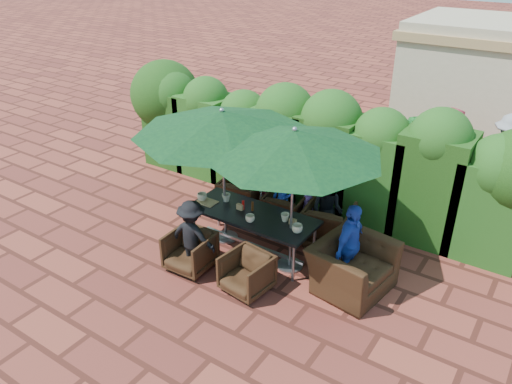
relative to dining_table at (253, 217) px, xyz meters
The scene contains 31 objects.
ground 0.71m from the dining_table, 136.26° to the right, with size 80.00×80.00×0.00m, color brown.
dining_table is the anchor object (origin of this frame).
umbrella_left 1.67m from the dining_table, behind, with size 2.96×2.96×2.46m.
umbrella_right 1.72m from the dining_table, ahead, with size 2.73×2.73×2.46m.
chair_far_left 1.41m from the dining_table, 132.34° to the left, with size 0.78×0.73×0.80m, color black.
chair_far_mid 1.07m from the dining_table, 87.40° to the left, with size 0.74×0.69×0.76m, color black.
chair_far_right 1.39m from the dining_table, 45.41° to the left, with size 0.80×0.75×0.83m, color black.
chair_near_left 1.18m from the dining_table, 120.36° to the right, with size 0.70×0.65×0.72m, color black.
chair_near_right 1.13m from the dining_table, 60.81° to the right, with size 0.67×0.63×0.69m, color black.
chair_end_right 1.85m from the dining_table, ahead, with size 1.20×0.78×1.04m, color black.
adult_far_left 1.26m from the dining_table, 128.28° to the left, with size 0.69×0.41×1.39m, color white.
adult_far_mid 0.98m from the dining_table, 89.10° to the left, with size 0.41×0.34×1.15m, color #2144B7.
adult_far_right 1.35m from the dining_table, 47.98° to the left, with size 0.58×0.36×1.22m, color black.
adult_near_left 1.08m from the dining_table, 120.09° to the right, with size 0.79×0.36×1.23m, color black.
adult_end_right 1.75m from the dining_table, ahead, with size 0.82×0.41×1.40m, color #2144B7.
child_left 1.26m from the dining_table, 114.32° to the left, with size 0.30×0.25×0.84m, color #D84C65.
child_right 1.18m from the dining_table, 64.43° to the left, with size 0.29×0.24×0.81m, color #7749A0.
pedestrian_a 4.37m from the dining_table, 72.02° to the left, with size 1.44×0.52×1.55m, color green.
pedestrian_b 4.81m from the dining_table, 65.14° to the left, with size 0.86×0.53×1.79m, color #D84C65.
pedestrian_c 5.33m from the dining_table, 53.20° to the left, with size 1.21×0.55×1.89m, color gray.
cup_a 1.02m from the dining_table, behind, with size 0.18×0.18×0.14m, color beige.
cup_b 0.65m from the dining_table, behind, with size 0.15×0.15×0.14m, color beige.
cup_c 0.30m from the dining_table, 64.35° to the right, with size 0.16×0.16×0.12m, color beige.
cup_d 0.60m from the dining_table, ahead, with size 0.14×0.14×0.14m, color beige.
cup_e 0.93m from the dining_table, ahead, with size 0.18×0.18×0.14m, color beige.
ketchup_bottle 0.26m from the dining_table, behind, with size 0.04×0.04×0.17m, color #B20C0A.
sauce_bottle 0.19m from the dining_table, 123.85° to the left, with size 0.04×0.04×0.17m, color #4C230C.
serving_tray 0.90m from the dining_table, behind, with size 0.35×0.25×0.02m, color #A98152.
number_block_left 0.28m from the dining_table, behind, with size 0.12×0.06×0.10m, color tan.
number_block_right 0.75m from the dining_table, ahead, with size 0.12×0.06×0.10m, color tan.
hedge_wall 2.27m from the dining_table, 98.20° to the left, with size 9.10×1.60×2.44m.
Camera 1 is at (4.26, -5.85, 4.95)m, focal length 35.00 mm.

